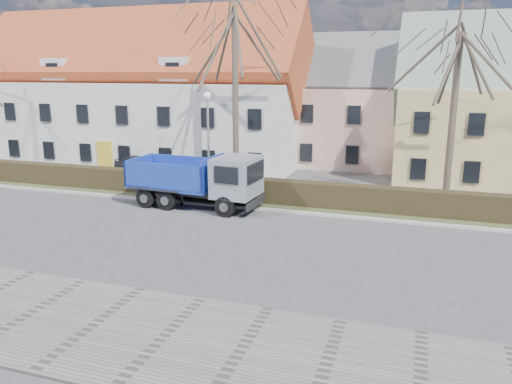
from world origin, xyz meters
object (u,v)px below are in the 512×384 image
(streetlight, at_px, (208,143))
(parked_car_a, at_px, (142,165))
(dump_truck, at_px, (191,179))
(cart_frame, at_px, (174,199))

(streetlight, relative_size, parked_car_a, 1.47)
(dump_truck, xyz_separation_m, cart_frame, (-0.96, -0.10, -1.12))
(dump_truck, relative_size, streetlight, 1.23)
(streetlight, relative_size, cart_frame, 7.68)
(streetlight, xyz_separation_m, cart_frame, (-0.80, -2.94, -2.65))
(parked_car_a, bearing_deg, dump_truck, -122.07)
(dump_truck, relative_size, parked_car_a, 1.81)
(dump_truck, bearing_deg, parked_car_a, 140.12)
(streetlight, height_order, cart_frame, streetlight)
(parked_car_a, bearing_deg, streetlight, -107.43)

